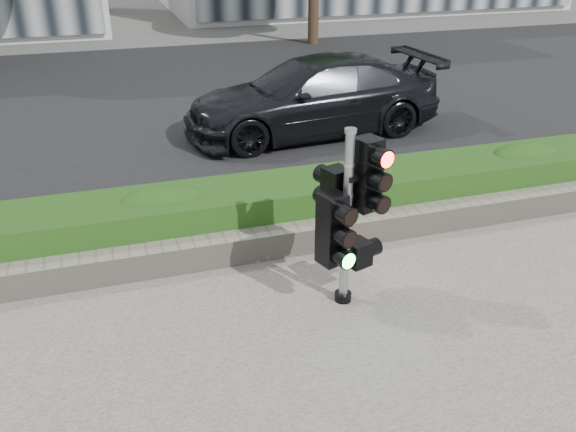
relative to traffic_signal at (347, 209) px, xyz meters
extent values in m
plane|color=#51514C|center=(-0.52, -0.70, -1.13)|extent=(120.00, 120.00, 0.00)
cube|color=black|center=(-0.52, 9.30, -1.12)|extent=(60.00, 13.00, 0.02)
cube|color=gray|center=(-0.52, 2.45, -1.07)|extent=(60.00, 0.25, 0.12)
cube|color=gray|center=(-0.52, 1.20, -0.93)|extent=(12.00, 0.32, 0.34)
cube|color=#3B7323|center=(-0.52, 1.85, -0.76)|extent=(12.00, 1.00, 0.68)
cylinder|color=black|center=(-0.02, -0.04, -1.05)|extent=(0.19, 0.19, 0.09)
cylinder|color=gray|center=(-0.02, -0.04, -0.13)|extent=(0.10, 0.10, 1.94)
cylinder|color=gray|center=(-0.02, -0.04, 0.87)|extent=(0.12, 0.12, 0.05)
cube|color=#FF1107|center=(0.20, 0.00, 0.37)|extent=(0.31, 0.31, 0.78)
cube|color=#14E51E|center=(-0.22, -0.13, -0.13)|extent=(0.31, 0.31, 0.78)
cube|color=black|center=(-0.05, 0.18, 0.13)|extent=(0.31, 0.31, 0.53)
cube|color=orange|center=(0.17, 0.05, -0.58)|extent=(0.31, 0.31, 0.28)
imported|color=black|center=(1.67, 5.69, -0.38)|extent=(5.15, 2.34, 1.46)
camera|label=1|loc=(-2.33, -5.27, 2.72)|focal=38.00mm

